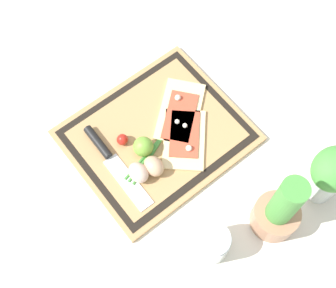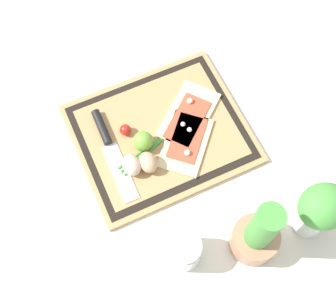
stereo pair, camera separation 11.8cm
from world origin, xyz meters
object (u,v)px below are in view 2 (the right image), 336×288
at_px(knife, 107,140).
at_px(pizza_slice_near, 188,115).
at_px(egg_brown, 148,162).
at_px(herb_glass, 320,210).
at_px(cherry_tomato_red, 125,130).
at_px(pizza_slice_far, 186,142).
at_px(egg_pink, 132,165).
at_px(herb_pot, 258,235).
at_px(lime, 143,141).
at_px(sauce_jar, 184,251).

bearing_deg(knife, pizza_slice_near, 174.37).
distance_m(egg_brown, herb_glass, 0.42).
bearing_deg(cherry_tomato_red, pizza_slice_far, 144.65).
distance_m(egg_pink, herb_glass, 0.45).
relative_size(cherry_tomato_red, herb_glass, 0.15).
relative_size(herb_pot, herb_glass, 1.26).
bearing_deg(lime, herb_glass, 128.64).
bearing_deg(egg_pink, egg_brown, 165.69).
distance_m(pizza_slice_far, herb_glass, 0.37).
bearing_deg(pizza_slice_far, egg_brown, 9.21).
distance_m(pizza_slice_far, herb_pot, 0.30).
bearing_deg(herb_pot, egg_pink, -57.26).
relative_size(egg_brown, herb_glass, 0.30).
bearing_deg(herb_pot, pizza_slice_far, -83.70).
bearing_deg(pizza_slice_far, herb_glass, 119.66).
distance_m(knife, egg_brown, 0.13).
height_order(egg_pink, lime, lime).
relative_size(pizza_slice_near, egg_pink, 3.71).
bearing_deg(lime, knife, -31.79).
bearing_deg(herb_glass, cherry_tomato_red, -52.70).
xyz_separation_m(pizza_slice_near, herb_glass, (-0.14, 0.38, 0.09)).
xyz_separation_m(knife, egg_brown, (-0.07, 0.11, 0.01)).
relative_size(lime, sauce_jar, 0.54).
xyz_separation_m(pizza_slice_near, sauce_jar, (0.17, 0.32, 0.02)).
xyz_separation_m(lime, cherry_tomato_red, (0.03, -0.05, -0.01)).
xyz_separation_m(pizza_slice_far, knife, (0.18, -0.09, 0.00)).
relative_size(pizza_slice_far, egg_pink, 3.46).
height_order(egg_pink, herb_pot, herb_pot).
relative_size(knife, lime, 5.11).
xyz_separation_m(cherry_tomato_red, herb_pot, (-0.16, 0.39, 0.05)).
bearing_deg(knife, egg_brown, 123.06).
relative_size(pizza_slice_far, lime, 3.80).
xyz_separation_m(lime, herb_pot, (-0.13, 0.33, 0.04)).
height_order(pizza_slice_near, egg_brown, egg_brown).
bearing_deg(knife, pizza_slice_far, 154.13).
bearing_deg(herb_glass, egg_brown, -45.18).
height_order(lime, herb_pot, herb_pot).
bearing_deg(knife, cherry_tomato_red, -176.41).
relative_size(pizza_slice_near, knife, 0.80).
distance_m(knife, sauce_jar, 0.35).
xyz_separation_m(sauce_jar, herb_glass, (-0.30, 0.06, 0.07)).
bearing_deg(cherry_tomato_red, egg_pink, 76.94).
bearing_deg(cherry_tomato_red, herb_glass, 127.30).
xyz_separation_m(knife, lime, (-0.08, 0.05, 0.02)).
relative_size(pizza_slice_near, lime, 4.08).
distance_m(egg_brown, egg_pink, 0.04).
distance_m(pizza_slice_far, egg_pink, 0.15).
bearing_deg(egg_brown, herb_glass, 134.82).
bearing_deg(egg_brown, knife, -56.94).
bearing_deg(cherry_tomato_red, lime, 117.26).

